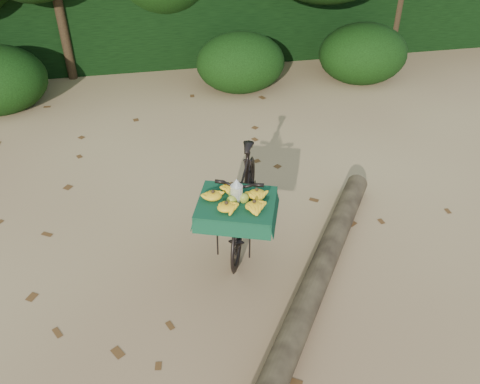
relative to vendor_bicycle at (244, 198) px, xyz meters
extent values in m
plane|color=tan|center=(-0.69, 0.12, -0.59)|extent=(80.00, 80.00, 0.00)
imported|color=black|center=(0.01, 0.02, -0.02)|extent=(1.13, 1.98, 1.14)
cube|color=black|center=(-0.19, -0.54, 0.35)|extent=(0.55, 0.61, 0.03)
cube|color=#124322|center=(-0.19, -0.54, 0.37)|extent=(1.00, 0.92, 0.01)
ellipsoid|color=olive|center=(-0.11, -0.57, 0.43)|extent=(0.11, 0.09, 0.12)
ellipsoid|color=olive|center=(-0.21, -0.48, 0.43)|extent=(0.11, 0.09, 0.12)
ellipsoid|color=olive|center=(-0.25, -0.59, 0.43)|extent=(0.11, 0.09, 0.12)
cylinder|color=#EAE5C6|center=(-0.19, -0.53, 0.48)|extent=(0.13, 0.13, 0.17)
cylinder|color=brown|center=(0.67, -0.98, -0.45)|extent=(2.41, 3.38, 0.28)
cube|color=black|center=(-0.69, 6.42, 0.31)|extent=(26.00, 1.80, 1.80)
camera|label=1|loc=(-0.96, -4.80, 3.64)|focal=38.00mm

